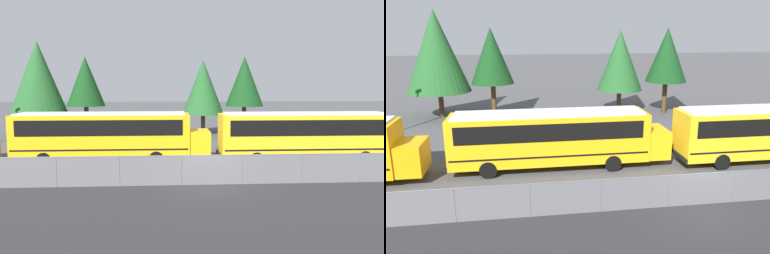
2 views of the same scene
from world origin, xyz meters
TOP-DOWN VIEW (x-y plane):
  - ground_plane at (0.00, 0.00)m, footprint 200.00×200.00m
  - fence at (0.00, -0.00)m, footprint 65.48×0.07m
  - school_bus_1 at (-6.16, 5.80)m, footprint 12.64×2.53m
  - tree_0 at (-10.51, 19.83)m, footprint 3.82×3.82m
  - tree_1 at (5.43, 18.56)m, footprint 3.79×3.79m
  - tree_2 at (-15.20, 19.95)m, footprint 5.50×5.50m
  - tree_3 at (1.43, 20.19)m, footprint 4.35×4.35m

SIDE VIEW (x-z plane):
  - ground_plane at x=0.00m, z-range 0.00..0.00m
  - fence at x=0.00m, z-range 0.02..1.58m
  - school_bus_1 at x=-6.16m, z-range 0.30..3.61m
  - tree_3 at x=1.43m, z-range 1.02..8.74m
  - tree_1 at x=5.43m, z-range 1.47..9.41m
  - tree_0 at x=-10.51m, z-range 1.47..9.44m
  - tree_2 at x=-15.20m, z-range 1.16..10.64m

